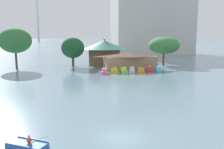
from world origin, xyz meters
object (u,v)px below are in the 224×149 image
object	(u,v)px
background_building_block	(153,25)
distant_broadcast_tower	(37,1)
pedal_boat_yellow	(115,71)
pedal_boat_white	(132,70)
pedal_boat_pink	(104,72)
pedal_boat_orange	(141,71)
rowboat_with_rower	(27,146)
boathouse	(130,61)
green_roof_pavilion	(104,51)
pedal_boat_cyan	(158,70)
shoreline_tree_right	(164,45)
shoreline_tree_tall_left	(15,41)
shoreline_tree_mid	(73,48)
pedal_boat_lime	(124,71)
pedal_boat_red	(150,70)

from	to	relation	value
background_building_block	distant_broadcast_tower	bearing A→B (deg)	103.82
pedal_boat_yellow	pedal_boat_white	distance (m)	4.47
pedal_boat_pink	pedal_boat_orange	xyz separation A→B (m)	(9.28, 0.01, -0.05)
rowboat_with_rower	background_building_block	bearing A→B (deg)	-83.08
boathouse	green_roof_pavilion	world-z (taller)	green_roof_pavilion
pedal_boat_cyan	distant_broadcast_tower	size ratio (longest dim) A/B	0.02
pedal_boat_cyan	green_roof_pavilion	world-z (taller)	green_roof_pavilion
pedal_boat_orange	pedal_boat_cyan	xyz separation A→B (m)	(4.47, -0.34, 0.11)
rowboat_with_rower	shoreline_tree_right	bearing A→B (deg)	-90.17
boathouse	shoreline_tree_tall_left	xyz separation A→B (m)	(-30.43, 8.83, 5.37)
pedal_boat_yellow	shoreline_tree_mid	distance (m)	18.70
pedal_boat_lime	distant_broadcast_tower	distance (m)	368.73
pedal_boat_yellow	shoreline_tree_tall_left	xyz separation A→B (m)	(-24.85, 13.99, 7.29)
shoreline_tree_right	distant_broadcast_tower	size ratio (longest dim) A/B	0.06
shoreline_tree_tall_left	boathouse	bearing A→B (deg)	-16.18
rowboat_with_rower	background_building_block	distance (m)	111.63
distant_broadcast_tower	green_roof_pavilion	bearing A→B (deg)	-83.26
pedal_boat_white	green_roof_pavilion	xyz separation A→B (m)	(-3.57, 17.43, 3.92)
background_building_block	pedal_boat_orange	bearing A→B (deg)	-114.55
shoreline_tree_mid	distant_broadcast_tower	size ratio (longest dim) A/B	0.06
pedal_boat_red	pedal_boat_cyan	bearing A→B (deg)	90.78
pedal_boat_orange	pedal_boat_red	distance (m)	2.44
shoreline_tree_tall_left	pedal_boat_lime	bearing A→B (deg)	-29.96
pedal_boat_lime	pedal_boat_white	xyz separation A→B (m)	(2.47, 1.26, -0.03)
shoreline_tree_mid	shoreline_tree_right	distance (m)	28.43
pedal_boat_cyan	shoreline_tree_right	distance (m)	18.06
pedal_boat_red	shoreline_tree_tall_left	xyz separation A→B (m)	(-33.79, 14.75, 7.22)
pedal_boat_white	pedal_boat_cyan	bearing A→B (deg)	98.34
pedal_boat_white	green_roof_pavilion	bearing A→B (deg)	-149.74
shoreline_tree_mid	background_building_block	xyz separation A→B (m)	(43.24, 43.96, 8.91)
pedal_boat_cyan	shoreline_tree_mid	distance (m)	26.73
pedal_boat_pink	green_roof_pavilion	size ratio (longest dim) A/B	0.22
rowboat_with_rower	distant_broadcast_tower	world-z (taller)	distant_broadcast_tower
pedal_boat_white	shoreline_tree_right	distance (m)	21.06
boathouse	shoreline_tree_tall_left	distance (m)	32.13
pedal_boat_cyan	shoreline_tree_right	world-z (taller)	shoreline_tree_right
pedal_boat_pink	pedal_boat_white	world-z (taller)	pedal_boat_pink
rowboat_with_rower	pedal_boat_orange	size ratio (longest dim) A/B	1.38
pedal_boat_white	pedal_boat_orange	size ratio (longest dim) A/B	1.01
pedal_boat_pink	pedal_boat_lime	distance (m)	4.76
pedal_boat_pink	pedal_boat_cyan	world-z (taller)	pedal_boat_pink
pedal_boat_lime	rowboat_with_rower	bearing A→B (deg)	-23.15
pedal_boat_yellow	pedal_boat_red	bearing A→B (deg)	86.77
boathouse	shoreline_tree_mid	bearing A→B (deg)	144.54
pedal_boat_lime	distant_broadcast_tower	size ratio (longest dim) A/B	0.02
rowboat_with_rower	pedal_boat_cyan	world-z (taller)	pedal_boat_cyan
pedal_boat_white	pedal_boat_red	xyz separation A→B (m)	(4.47, -0.53, 0.01)
rowboat_with_rower	pedal_boat_pink	size ratio (longest dim) A/B	1.19
pedal_boat_yellow	pedal_boat_lime	distance (m)	2.49
green_roof_pavilion	distant_broadcast_tower	distance (m)	349.64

